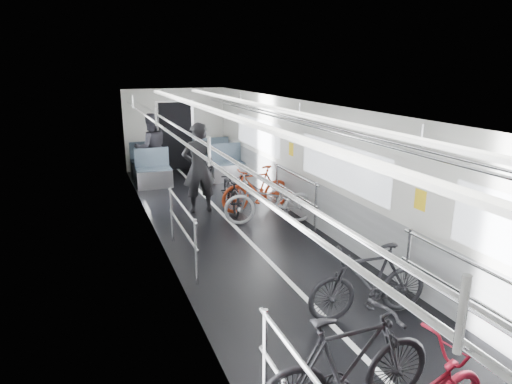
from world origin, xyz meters
TOP-DOWN VIEW (x-y plane):
  - car_shell at (0.00, 1.78)m, footprint 3.02×14.01m
  - bike_left_mid at (-0.66, -3.70)m, footprint 1.77×0.52m
  - bike_right_near at (0.51, -2.32)m, footprint 1.65×0.61m
  - bike_right_mid at (0.71, 1.36)m, footprint 1.91×1.03m
  - bike_right_far at (0.77, 2.25)m, footprint 1.66×0.61m
  - bike_aisle at (0.30, 2.52)m, footprint 0.78×1.72m
  - person_standing at (-0.39, 2.62)m, footprint 0.71×0.48m
  - person_seated at (-0.94, 5.61)m, footprint 0.96×0.79m

SIDE VIEW (x-z plane):
  - bike_aisle at x=0.30m, z-range 0.00..0.87m
  - bike_right_mid at x=0.71m, z-range 0.00..0.95m
  - bike_right_near at x=0.51m, z-range 0.00..0.97m
  - bike_right_far at x=0.77m, z-range 0.00..0.98m
  - bike_left_mid at x=-0.66m, z-range 0.00..1.06m
  - person_seated at x=-0.94m, z-range 0.00..1.85m
  - person_standing at x=-0.39m, z-range 0.00..1.93m
  - car_shell at x=0.00m, z-range -0.08..2.33m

